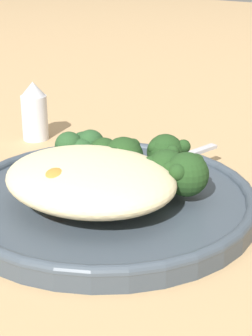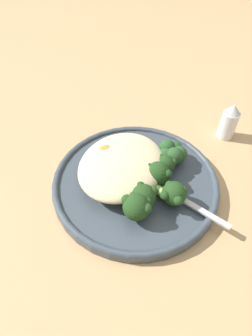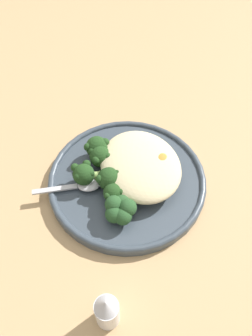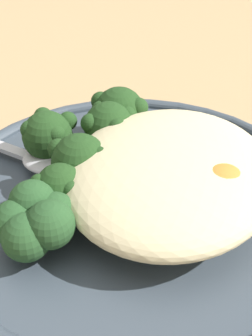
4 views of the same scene
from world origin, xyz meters
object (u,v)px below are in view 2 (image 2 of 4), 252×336
Objects in this scene: plate at (135,181)px; broccoli_stalk_2 at (141,191)px; quinoa_mound at (122,165)px; broccoli_stalk_5 at (158,166)px; broccoli_stalk_0 at (125,187)px; broccoli_stalk_3 at (166,192)px; sweet_potato_chunk_1 at (107,155)px; broccoli_stalk_4 at (154,173)px; sweet_potato_chunk_0 at (115,165)px; spoon at (180,196)px; broccoli_stalk_1 at (136,202)px; kale_tuft at (172,152)px; salt_shaker at (229,122)px.

broccoli_stalk_2 is at bearing -144.03° from plate.
quinoa_mound is 0.06m from broccoli_stalk_5.
broccoli_stalk_0 reaches higher than plate.
broccoli_stalk_3 is 2.35× the size of sweet_potato_chunk_1.
broccoli_stalk_4 is 1.00× the size of broccoli_stalk_5.
spoon is at bearing -91.44° from sweet_potato_chunk_0.
broccoli_stalk_2 is 1.38× the size of sweet_potato_chunk_0.
broccoli_stalk_1 reaches higher than plate.
broccoli_stalk_4 reaches higher than broccoli_stalk_3.
broccoli_stalk_4 reaches higher than kale_tuft.
broccoli_stalk_3 is at bearing 107.63° from broccoli_stalk_1.
kale_tuft is (0.11, -0.04, 0.00)m from broccoli_stalk_0.
broccoli_stalk_0 is at bearing -129.55° from broccoli_stalk_2.
broccoli_stalk_0 is 0.65× the size of spoon.
plate is at bearing -179.84° from broccoli_stalk_3.
salt_shaker is at bearing -32.85° from quinoa_mound.
plate is 2.37× the size of spoon.
kale_tuft is at bearing 44.92° from broccoli_stalk_5.
broccoli_stalk_3 is at bearing -106.38° from plate.
broccoli_stalk_2 is (0.00, -0.03, 0.00)m from broccoli_stalk_0.
broccoli_stalk_1 is at bearing -127.18° from sweet_potato_chunk_1.
broccoli_stalk_1 reaches higher than broccoli_stalk_3.
sweet_potato_chunk_1 is (-0.02, 0.09, 0.00)m from broccoli_stalk_5.
quinoa_mound is at bearing 147.15° from salt_shaker.
quinoa_mound is 0.06m from broccoli_stalk_2.
salt_shaker reaches higher than quinoa_mound.
broccoli_stalk_4 reaches higher than broccoli_stalk_0.
broccoli_stalk_4 is at bearing 158.53° from salt_shaker.
broccoli_stalk_4 is 0.06m from kale_tuft.
spoon is at bearing 95.24° from broccoli_stalk_0.
broccoli_stalk_1 is 0.09m from sweet_potato_chunk_0.
broccoli_stalk_1 is at bearing -124.40° from spoon.
sweet_potato_chunk_0 is at bearing 174.37° from broccoli_stalk_5.
salt_shaker is (0.14, -0.07, -0.00)m from kale_tuft.
broccoli_stalk_0 is 0.91× the size of broccoli_stalk_2.
broccoli_stalk_0 is (-0.04, -0.03, -0.00)m from quinoa_mound.
quinoa_mound reaches higher than sweet_potato_chunk_1.
broccoli_stalk_4 is (0.01, -0.03, 0.03)m from plate.
broccoli_stalk_5 reaches higher than sweet_potato_chunk_0.
broccoli_stalk_2 reaches higher than sweet_potato_chunk_1.
spoon is 0.22m from salt_shaker.
broccoli_stalk_0 is 0.27m from salt_shaker.
broccoli_stalk_4 is at bearing 172.11° from kale_tuft.
quinoa_mound and broccoli_stalk_3 have the same top height.
sweet_potato_chunk_1 is at bearing -174.48° from spoon.
salt_shaker reaches higher than sweet_potato_chunk_1.
broccoli_stalk_3 is at bearing 92.00° from broccoli_stalk_0.
sweet_potato_chunk_0 is at bearing 145.15° from salt_shaker.
salt_shaker is at bearing 94.70° from broccoli_stalk_3.
broccoli_stalk_0 is 0.08m from sweet_potato_chunk_1.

